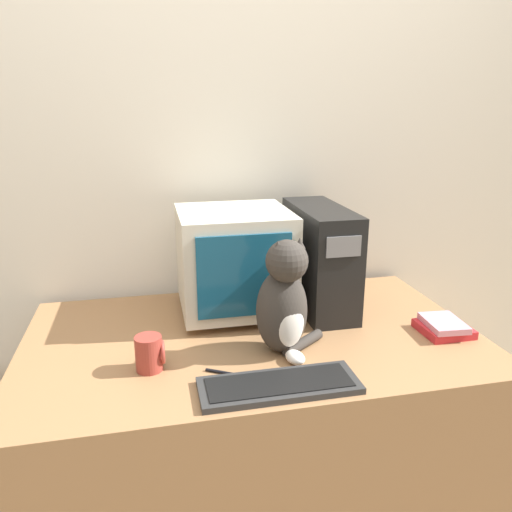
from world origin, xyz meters
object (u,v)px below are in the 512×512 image
(book_stack, at_px, (444,327))
(pen, at_px, (228,373))
(cat, at_px, (284,302))
(keyboard, at_px, (280,385))
(mug, at_px, (150,353))
(computer_tower, at_px, (319,258))
(crt_monitor, at_px, (235,261))

(book_stack, distance_m, pen, 0.76)
(cat, bearing_deg, keyboard, -121.69)
(pen, height_order, mug, mug)
(pen, relative_size, mug, 1.15)
(computer_tower, relative_size, cat, 1.22)
(computer_tower, bearing_deg, cat, -124.70)
(keyboard, height_order, pen, keyboard)
(keyboard, distance_m, mug, 0.39)
(keyboard, distance_m, cat, 0.26)
(book_stack, distance_m, mug, 0.97)
(crt_monitor, height_order, computer_tower, computer_tower)
(computer_tower, xyz_separation_m, book_stack, (0.33, -0.32, -0.17))
(cat, distance_m, pen, 0.27)
(crt_monitor, xyz_separation_m, cat, (0.09, -0.34, -0.03))
(keyboard, relative_size, mug, 4.17)
(crt_monitor, relative_size, pen, 3.24)
(computer_tower, xyz_separation_m, pen, (-0.42, -0.43, -0.19))
(crt_monitor, relative_size, cat, 1.07)
(crt_monitor, bearing_deg, mug, -130.73)
(pen, bearing_deg, crt_monitor, 77.14)
(crt_monitor, relative_size, keyboard, 0.90)
(crt_monitor, height_order, keyboard, crt_monitor)
(computer_tower, bearing_deg, pen, -134.38)
(cat, bearing_deg, computer_tower, 41.62)
(cat, bearing_deg, book_stack, -12.50)
(crt_monitor, height_order, book_stack, crt_monitor)
(crt_monitor, distance_m, computer_tower, 0.32)
(mug, bearing_deg, book_stack, 1.93)
(crt_monitor, relative_size, mug, 3.74)
(mug, bearing_deg, computer_tower, 29.00)
(crt_monitor, distance_m, keyboard, 0.58)
(keyboard, xyz_separation_m, pen, (-0.13, 0.10, -0.01))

